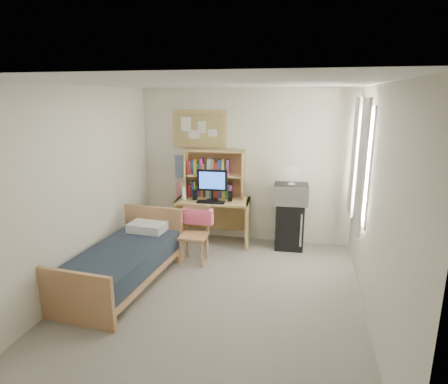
% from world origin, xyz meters
% --- Properties ---
extents(floor, '(3.60, 4.20, 0.02)m').
position_xyz_m(floor, '(0.00, 0.00, -0.01)').
color(floor, gray).
rests_on(floor, ground).
extents(ceiling, '(3.60, 4.20, 0.02)m').
position_xyz_m(ceiling, '(0.00, 0.00, 2.60)').
color(ceiling, white).
rests_on(ceiling, wall_back).
extents(wall_back, '(3.60, 0.04, 2.60)m').
position_xyz_m(wall_back, '(0.00, 2.10, 1.30)').
color(wall_back, silver).
rests_on(wall_back, floor).
extents(wall_front, '(3.60, 0.04, 2.60)m').
position_xyz_m(wall_front, '(0.00, -2.10, 1.30)').
color(wall_front, silver).
rests_on(wall_front, floor).
extents(wall_left, '(0.04, 4.20, 2.60)m').
position_xyz_m(wall_left, '(-1.80, 0.00, 1.30)').
color(wall_left, silver).
rests_on(wall_left, floor).
extents(wall_right, '(0.04, 4.20, 2.60)m').
position_xyz_m(wall_right, '(1.80, 0.00, 1.30)').
color(wall_right, silver).
rests_on(wall_right, floor).
extents(window_unit, '(0.10, 1.40, 1.70)m').
position_xyz_m(window_unit, '(1.75, 1.20, 1.60)').
color(window_unit, white).
rests_on(window_unit, wall_right).
extents(curtain_left, '(0.04, 0.55, 1.70)m').
position_xyz_m(curtain_left, '(1.72, 0.80, 1.60)').
color(curtain_left, silver).
rests_on(curtain_left, wall_right).
extents(curtain_right, '(0.04, 0.55, 1.70)m').
position_xyz_m(curtain_right, '(1.72, 1.60, 1.60)').
color(curtain_right, silver).
rests_on(curtain_right, wall_right).
extents(bulletin_board, '(0.94, 0.03, 0.64)m').
position_xyz_m(bulletin_board, '(-0.78, 2.08, 1.92)').
color(bulletin_board, tan).
rests_on(bulletin_board, wall_back).
extents(poster_wave, '(0.30, 0.01, 0.42)m').
position_xyz_m(poster_wave, '(-1.10, 2.09, 1.25)').
color(poster_wave, '#22518B').
rests_on(poster_wave, wall_back).
extents(poster_japan, '(0.28, 0.01, 0.36)m').
position_xyz_m(poster_japan, '(-1.10, 2.09, 0.78)').
color(poster_japan, red).
rests_on(poster_japan, wall_back).
extents(desk, '(1.27, 0.70, 0.77)m').
position_xyz_m(desk, '(-0.47, 1.77, 0.38)').
color(desk, tan).
rests_on(desk, floor).
extents(desk_chair, '(0.44, 0.44, 0.87)m').
position_xyz_m(desk_chair, '(-0.56, 0.92, 0.43)').
color(desk_chair, tan).
rests_on(desk_chair, floor).
extents(mini_fridge, '(0.48, 0.48, 0.77)m').
position_xyz_m(mini_fridge, '(0.81, 1.84, 0.39)').
color(mini_fridge, black).
rests_on(mini_fridge, floor).
extents(bed, '(1.04, 1.89, 0.50)m').
position_xyz_m(bed, '(-1.28, 0.03, 0.25)').
color(bed, '#1B2431').
rests_on(bed, floor).
extents(hutch, '(1.02, 0.32, 0.82)m').
position_xyz_m(hutch, '(-0.48, 1.92, 1.18)').
color(hutch, tan).
rests_on(hutch, desk).
extents(monitor, '(0.49, 0.07, 0.53)m').
position_xyz_m(monitor, '(-0.47, 1.71, 1.03)').
color(monitor, black).
rests_on(monitor, desk).
extents(keyboard, '(0.46, 0.18, 0.02)m').
position_xyz_m(keyboard, '(-0.46, 1.57, 0.78)').
color(keyboard, black).
rests_on(keyboard, desk).
extents(speaker_left, '(0.07, 0.07, 0.17)m').
position_xyz_m(speaker_left, '(-0.77, 1.69, 0.85)').
color(speaker_left, black).
rests_on(speaker_left, desk).
extents(speaker_right, '(0.07, 0.07, 0.16)m').
position_xyz_m(speaker_right, '(-0.17, 1.73, 0.85)').
color(speaker_right, black).
rests_on(speaker_right, desk).
extents(water_bottle, '(0.07, 0.07, 0.23)m').
position_xyz_m(water_bottle, '(-0.94, 1.64, 0.89)').
color(water_bottle, white).
rests_on(water_bottle, desk).
extents(hoodie, '(0.48, 0.15, 0.23)m').
position_xyz_m(hoodie, '(-0.56, 1.12, 0.67)').
color(hoodie, '#FC6087').
rests_on(hoodie, desk_chair).
extents(microwave, '(0.56, 0.44, 0.31)m').
position_xyz_m(microwave, '(0.82, 1.82, 0.93)').
color(microwave, silver).
rests_on(microwave, mini_fridge).
extents(desk_fan, '(0.25, 0.25, 0.29)m').
position_xyz_m(desk_fan, '(0.82, 1.82, 1.23)').
color(desk_fan, white).
rests_on(desk_fan, microwave).
extents(pillow, '(0.55, 0.41, 0.13)m').
position_xyz_m(pillow, '(-1.23, 0.77, 0.57)').
color(pillow, white).
rests_on(pillow, bed).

